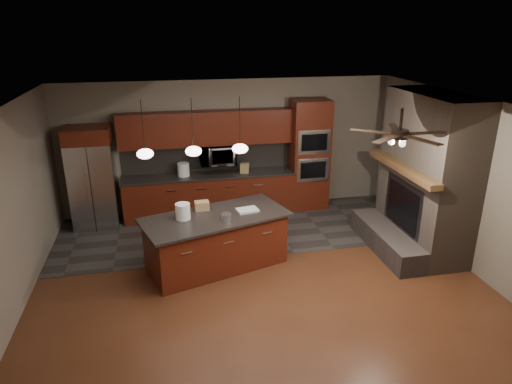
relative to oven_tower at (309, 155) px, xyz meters
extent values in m
plane|color=#59301A|center=(-1.70, -2.69, -1.19)|extent=(7.00, 7.00, 0.00)
cube|color=white|center=(-1.70, -2.69, 1.61)|extent=(7.00, 6.00, 0.02)
cube|color=slate|center=(-1.70, 0.31, 0.21)|extent=(7.00, 0.02, 2.80)
cube|color=slate|center=(1.80, -2.69, 0.21)|extent=(0.02, 6.00, 2.80)
cube|color=slate|center=(-5.20, -2.69, 0.21)|extent=(0.02, 6.00, 2.80)
cube|color=#383532|center=(-1.70, -0.89, -1.19)|extent=(7.00, 2.40, 0.01)
cube|color=brown|center=(1.40, -2.29, 0.21)|extent=(0.80, 2.00, 2.80)
cube|color=#4D433F|center=(0.75, -2.29, -0.99)|extent=(0.50, 2.00, 0.40)
cube|color=#2D2D30|center=(1.02, -2.29, -0.37)|extent=(0.05, 1.20, 0.95)
cube|color=black|center=(1.00, -2.29, -0.37)|extent=(0.02, 1.00, 0.75)
cube|color=brown|center=(0.90, -2.29, 0.36)|extent=(0.22, 2.10, 0.10)
cube|color=#531A0F|center=(-2.18, 0.01, -0.76)|extent=(3.55, 0.60, 0.86)
cube|color=black|center=(-2.18, 0.01, -0.31)|extent=(3.59, 0.64, 0.04)
cube|color=black|center=(-2.18, 0.29, 0.01)|extent=(3.55, 0.03, 0.60)
cube|color=#531A0F|center=(-2.18, 0.13, 0.66)|extent=(3.55, 0.35, 0.70)
cube|color=#531A0F|center=(0.00, 0.01, 0.00)|extent=(0.80, 0.60, 2.38)
cube|color=silver|center=(0.00, -0.30, -0.24)|extent=(0.70, 0.03, 0.52)
cube|color=black|center=(0.00, -0.32, -0.24)|extent=(0.55, 0.02, 0.35)
cube|color=silver|center=(0.00, -0.30, 0.36)|extent=(0.70, 0.03, 0.52)
cube|color=black|center=(0.00, -0.32, 0.36)|extent=(0.55, 0.02, 0.35)
imported|color=silver|center=(-1.98, 0.06, 0.11)|extent=(0.73, 0.41, 0.50)
cube|color=silver|center=(-4.47, -0.07, -0.33)|extent=(0.86, 0.72, 1.72)
cube|color=#2D2D30|center=(-4.47, -0.44, -0.33)|extent=(0.02, 0.02, 1.70)
cube|color=silver|center=(-4.57, -0.45, -0.28)|extent=(0.03, 0.03, 0.86)
cube|color=silver|center=(-4.37, -0.45, -0.28)|extent=(0.03, 0.03, 0.86)
cube|color=#531A0F|center=(-4.47, -0.08, 0.68)|extent=(0.86, 0.72, 0.30)
cube|color=#531A0F|center=(-2.31, -2.24, -0.75)|extent=(2.39, 1.55, 0.88)
cube|color=black|center=(-2.31, -2.24, -0.29)|extent=(2.58, 1.74, 0.04)
cylinder|color=white|center=(-2.83, -2.25, -0.14)|extent=(0.33, 0.33, 0.26)
cylinder|color=silver|center=(-2.16, -2.44, -0.22)|extent=(0.18, 0.18, 0.11)
cube|color=silver|center=(-1.77, -2.14, -0.25)|extent=(0.39, 0.30, 0.03)
cube|color=#A77D56|center=(-2.50, -1.94, -0.20)|extent=(0.24, 0.18, 0.15)
cylinder|color=white|center=(-2.69, 0.01, -0.15)|extent=(0.28, 0.28, 0.27)
cube|color=#A18953|center=(-1.42, -0.04, -0.19)|extent=(0.21, 0.19, 0.20)
cylinder|color=black|center=(-3.35, -1.99, 1.22)|extent=(0.01, 0.01, 0.78)
ellipsoid|color=white|center=(-3.35, -1.99, 0.77)|extent=(0.26, 0.26, 0.16)
cylinder|color=black|center=(-2.60, -1.99, 1.22)|extent=(0.01, 0.01, 0.78)
ellipsoid|color=white|center=(-2.60, -1.99, 0.77)|extent=(0.26, 0.26, 0.16)
cylinder|color=black|center=(-1.85, -1.99, 1.22)|extent=(0.01, 0.01, 0.78)
ellipsoid|color=white|center=(-1.85, -1.99, 0.77)|extent=(0.26, 0.26, 0.16)
cylinder|color=black|center=(0.10, -3.49, 1.46)|extent=(0.04, 0.04, 0.30)
cylinder|color=black|center=(0.10, -3.49, 1.26)|extent=(0.24, 0.24, 0.12)
cube|color=black|center=(0.48, -3.49, 1.26)|extent=(0.60, 0.12, 0.01)
cube|color=black|center=(0.22, -3.13, 1.26)|extent=(0.30, 0.61, 0.01)
cube|color=black|center=(-0.21, -3.27, 1.26)|extent=(0.56, 0.45, 0.01)
cube|color=black|center=(-0.21, -3.72, 1.26)|extent=(0.56, 0.45, 0.01)
cube|color=black|center=(0.22, -3.85, 1.26)|extent=(0.30, 0.61, 0.01)
camera|label=1|loc=(-3.06, -9.05, 2.69)|focal=32.00mm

